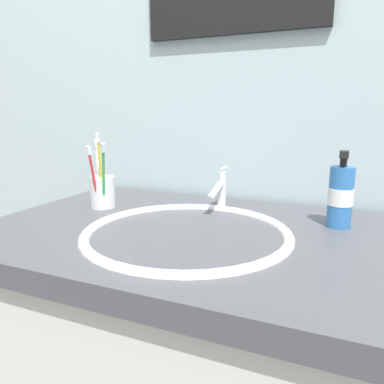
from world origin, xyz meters
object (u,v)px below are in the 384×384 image
(soap_dispenser, at_px, (341,196))
(toothbrush_yellow, at_px, (100,167))
(toothbrush_red, at_px, (93,173))
(toothbrush_cup, at_px, (103,192))
(toothbrush_green, at_px, (104,172))
(toothbrush_white, at_px, (98,168))
(faucet, at_px, (220,189))

(soap_dispenser, bearing_deg, toothbrush_yellow, -171.40)
(toothbrush_red, bearing_deg, soap_dispenser, 9.82)
(toothbrush_red, bearing_deg, toothbrush_cup, 92.92)
(toothbrush_red, height_order, toothbrush_green, toothbrush_green)
(soap_dispenser, bearing_deg, toothbrush_green, -170.10)
(toothbrush_red, xyz_separation_m, toothbrush_yellow, (0.01, 0.02, 0.02))
(toothbrush_white, bearing_deg, soap_dispenser, 4.44)
(toothbrush_green, relative_size, toothbrush_white, 0.99)
(toothbrush_yellow, xyz_separation_m, toothbrush_white, (-0.04, 0.04, -0.01))
(faucet, relative_size, toothbrush_white, 0.75)
(toothbrush_green, bearing_deg, toothbrush_white, 137.82)
(toothbrush_yellow, bearing_deg, toothbrush_white, 133.94)
(faucet, distance_m, soap_dispenser, 0.32)
(toothbrush_green, bearing_deg, toothbrush_red, -171.66)
(toothbrush_red, xyz_separation_m, soap_dispenser, (0.63, 0.11, -0.03))
(toothbrush_green, bearing_deg, faucet, 27.00)
(toothbrush_yellow, relative_size, toothbrush_white, 1.11)
(faucet, distance_m, toothbrush_yellow, 0.34)
(toothbrush_red, height_order, soap_dispenser, same)
(toothbrush_yellow, bearing_deg, toothbrush_cup, 122.68)
(toothbrush_red, height_order, toothbrush_yellow, toothbrush_yellow)
(toothbrush_green, xyz_separation_m, toothbrush_yellow, (-0.02, 0.01, 0.01))
(toothbrush_cup, relative_size, toothbrush_red, 0.51)
(toothbrush_red, distance_m, toothbrush_yellow, 0.03)
(toothbrush_cup, distance_m, toothbrush_yellow, 0.08)
(toothbrush_green, xyz_separation_m, soap_dispenser, (0.60, 0.10, -0.03))
(toothbrush_cup, distance_m, toothbrush_red, 0.07)
(faucet, distance_m, toothbrush_white, 0.36)
(faucet, distance_m, toothbrush_red, 0.35)
(toothbrush_cup, bearing_deg, toothbrush_yellow, -57.32)
(toothbrush_red, distance_m, toothbrush_green, 0.03)
(faucet, height_order, toothbrush_yellow, toothbrush_yellow)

